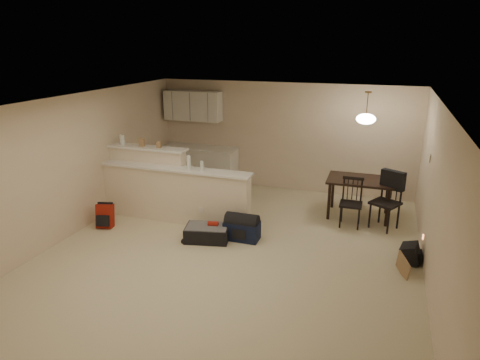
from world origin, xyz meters
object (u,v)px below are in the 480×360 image
at_px(pendant_lamp, 366,118).
at_px(suitcase, 207,233).
at_px(red_backpack, 105,216).
at_px(dining_table, 360,184).
at_px(navy_duffel, 242,230).
at_px(dining_chair_near, 351,203).
at_px(dining_chair_far, 385,201).
at_px(black_daypack, 411,254).

distance_m(pendant_lamp, suitcase, 3.66).
distance_m(pendant_lamp, red_backpack, 5.27).
relative_size(dining_table, navy_duffel, 2.08).
bearing_deg(navy_duffel, suitcase, -158.70).
bearing_deg(dining_chair_near, navy_duffel, -146.46).
distance_m(dining_chair_far, navy_duffel, 2.74).
bearing_deg(dining_table, red_backpack, -155.81).
xyz_separation_m(suitcase, navy_duffel, (0.57, 0.23, 0.04)).
bearing_deg(dining_chair_near, pendant_lamp, 77.39).
bearing_deg(red_backpack, dining_table, 10.74).
xyz_separation_m(dining_chair_near, navy_duffel, (-1.76, -1.22, -0.30)).
height_order(dining_table, red_backpack, dining_table).
bearing_deg(suitcase, red_backpack, 170.33).
distance_m(pendant_lamp, dining_chair_near, 1.62).
bearing_deg(suitcase, pendant_lamp, 26.41).
height_order(dining_chair_far, red_backpack, dining_chair_far).
bearing_deg(black_daypack, dining_chair_far, 30.47).
relative_size(dining_chair_far, navy_duffel, 1.75).
bearing_deg(dining_table, dining_chair_near, -102.23).
xyz_separation_m(red_backpack, navy_duffel, (2.62, 0.34, -0.06)).
height_order(dining_table, dining_chair_far, dining_chair_far).
xyz_separation_m(dining_table, suitcase, (-2.44, -1.99, -0.57)).
xyz_separation_m(pendant_lamp, dining_chair_far, (0.50, -0.44, -1.45)).
xyz_separation_m(red_backpack, black_daypack, (5.44, 0.42, -0.07)).
relative_size(dining_chair_near, black_daypack, 2.74).
height_order(dining_chair_far, navy_duffel, dining_chair_far).
distance_m(red_backpack, navy_duffel, 2.65).
height_order(red_backpack, navy_duffel, red_backpack).
bearing_deg(red_backpack, dining_chair_far, 4.07).
bearing_deg(suitcase, navy_duffel, 8.90).
relative_size(pendant_lamp, black_daypack, 1.81).
bearing_deg(dining_chair_far, navy_duffel, -122.43).
distance_m(red_backpack, black_daypack, 5.46).
bearing_deg(black_daypack, dining_table, 40.20).
height_order(dining_table, suitcase, dining_table).
relative_size(dining_chair_near, suitcase, 1.24).
distance_m(dining_table, dining_chair_far, 0.69).
xyz_separation_m(dining_chair_far, black_daypack, (0.44, -1.24, -0.39)).
height_order(pendant_lamp, dining_chair_far, pendant_lamp).
bearing_deg(black_daypack, dining_chair_near, 53.54).
distance_m(dining_chair_near, red_backpack, 4.66).
bearing_deg(red_backpack, dining_chair_near, 5.28).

